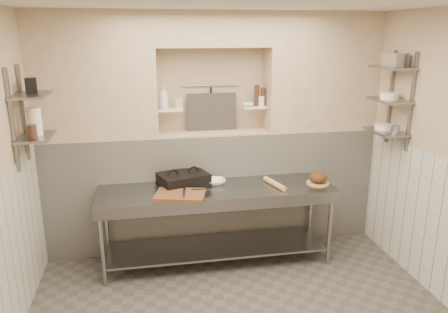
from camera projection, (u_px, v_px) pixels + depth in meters
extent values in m
cube|color=#C1AC95|center=(210.00, 129.00, 5.46)|extent=(4.00, 0.10, 2.80)
cube|color=silver|center=(214.00, 188.00, 5.42)|extent=(4.00, 0.40, 1.40)
cube|color=#C1AC95|center=(213.00, 132.00, 5.22)|extent=(1.30, 0.40, 0.02)
cube|color=#C1AC95|center=(94.00, 76.00, 4.80)|extent=(1.35, 0.40, 1.40)
cube|color=#C1AC95|center=(321.00, 72.00, 5.27)|extent=(1.35, 0.40, 1.40)
cube|color=#C1AC95|center=(212.00, 29.00, 4.90)|extent=(1.30, 0.40, 0.40)
cube|color=white|center=(171.00, 110.00, 5.06)|extent=(0.28, 0.16, 0.02)
cube|color=white|center=(254.00, 107.00, 5.23)|extent=(0.28, 0.16, 0.02)
cylinder|color=gray|center=(211.00, 85.00, 5.24)|extent=(0.70, 0.02, 0.02)
cylinder|color=black|center=(211.00, 100.00, 5.26)|extent=(0.02, 0.02, 0.30)
cube|color=#383330|center=(212.00, 112.00, 5.26)|extent=(0.60, 0.08, 0.45)
cube|color=slate|center=(23.00, 113.00, 4.30)|extent=(0.03, 0.03, 0.95)
cube|color=slate|center=(12.00, 121.00, 3.92)|extent=(0.03, 0.03, 0.95)
cube|color=slate|center=(36.00, 137.00, 4.19)|extent=(0.30, 0.50, 0.02)
cube|color=slate|center=(31.00, 95.00, 4.08)|extent=(0.30, 0.50, 0.03)
cube|color=slate|center=(391.00, 97.00, 4.98)|extent=(0.03, 0.03, 1.05)
cube|color=slate|center=(411.00, 103.00, 4.60)|extent=(0.03, 0.03, 1.05)
cube|color=slate|center=(386.00, 131.00, 4.86)|extent=(0.30, 0.50, 0.02)
cube|color=slate|center=(389.00, 100.00, 4.77)|extent=(0.30, 0.50, 0.02)
cube|color=slate|center=(393.00, 68.00, 4.67)|extent=(0.30, 0.50, 0.03)
cube|color=gray|center=(217.00, 190.00, 4.84)|extent=(2.60, 0.70, 0.04)
cube|color=gray|center=(217.00, 247.00, 5.03)|extent=(2.45, 0.60, 0.03)
cube|color=gray|center=(222.00, 206.00, 4.55)|extent=(2.60, 0.02, 0.12)
cylinder|color=gray|center=(103.00, 249.00, 4.47)|extent=(0.04, 0.04, 0.86)
cylinder|color=gray|center=(107.00, 225.00, 5.02)|extent=(0.04, 0.04, 0.86)
cylinder|color=gray|center=(330.00, 229.00, 4.91)|extent=(0.04, 0.04, 0.86)
cylinder|color=gray|center=(311.00, 209.00, 5.46)|extent=(0.04, 0.04, 0.86)
cube|color=black|center=(184.00, 181.00, 4.91)|extent=(0.61, 0.52, 0.10)
cube|color=black|center=(183.00, 175.00, 4.89)|extent=(0.61, 0.52, 0.05)
cube|color=brown|center=(180.00, 195.00, 4.56)|extent=(0.58, 0.47, 0.05)
cube|color=gray|center=(204.00, 189.00, 4.66)|extent=(0.28, 0.07, 0.01)
cylinder|color=gray|center=(184.00, 193.00, 4.54)|extent=(0.06, 0.28, 0.03)
imported|color=white|center=(215.00, 182.00, 4.97)|extent=(0.23, 0.23, 0.06)
cylinder|color=tan|center=(275.00, 184.00, 4.90)|extent=(0.16, 0.40, 0.06)
cylinder|color=tan|center=(318.00, 183.00, 4.98)|extent=(0.26, 0.26, 0.01)
ellipsoid|color=#4C2D19|center=(318.00, 177.00, 4.96)|extent=(0.20, 0.20, 0.12)
imported|color=white|center=(164.00, 97.00, 4.99)|extent=(0.12, 0.12, 0.27)
cube|color=#C1AC95|center=(179.00, 103.00, 5.06)|extent=(0.08, 0.08, 0.12)
imported|color=white|center=(248.00, 105.00, 5.18)|extent=(0.17, 0.17, 0.04)
cylinder|color=#3A2315|center=(263.00, 97.00, 5.22)|extent=(0.06, 0.06, 0.22)
cylinder|color=#3A2315|center=(257.00, 95.00, 5.21)|extent=(0.06, 0.06, 0.25)
cylinder|color=white|center=(261.00, 101.00, 5.21)|extent=(0.07, 0.07, 0.12)
cylinder|color=white|center=(35.00, 121.00, 4.18)|extent=(0.13, 0.13, 0.26)
cylinder|color=#3A2315|center=(32.00, 132.00, 4.07)|extent=(0.08, 0.08, 0.13)
cube|color=black|center=(31.00, 85.00, 4.11)|extent=(0.12, 0.12, 0.14)
cylinder|color=white|center=(384.00, 127.00, 4.90)|extent=(0.20, 0.20, 0.06)
cylinder|color=gray|center=(395.00, 130.00, 4.68)|extent=(0.09, 0.09, 0.09)
cylinder|color=white|center=(389.00, 96.00, 4.76)|extent=(0.20, 0.20, 0.07)
cube|color=gray|center=(395.00, 60.00, 4.62)|extent=(0.22, 0.25, 0.14)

